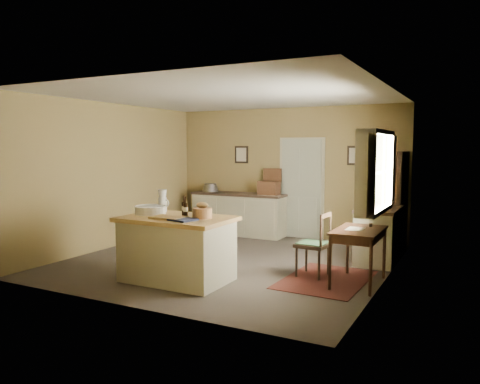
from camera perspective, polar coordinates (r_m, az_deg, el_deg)
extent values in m
plane|color=#4B4239|center=(7.83, -1.30, -8.41)|extent=(5.00, 5.00, 0.00)
cube|color=olive|center=(9.89, 5.66, 2.37)|extent=(5.00, 0.10, 2.70)
cube|color=olive|center=(5.57, -13.78, -0.13)|extent=(5.00, 0.10, 2.70)
cube|color=olive|center=(9.09, -15.29, 1.94)|extent=(0.10, 5.00, 2.70)
cube|color=olive|center=(6.79, 17.52, 0.75)|extent=(0.10, 5.00, 2.70)
plane|color=silver|center=(7.65, -1.35, 11.63)|extent=(5.00, 5.00, 0.00)
cube|color=#AAAD94|center=(9.75, 7.49, 0.57)|extent=(0.97, 0.06, 2.11)
cube|color=black|center=(10.29, 0.18, 4.58)|extent=(0.32, 0.02, 0.38)
cube|color=beige|center=(10.28, 0.15, 4.58)|extent=(0.24, 0.01, 0.30)
cube|color=black|center=(9.41, 13.89, 4.34)|extent=(0.32, 0.02, 0.38)
cube|color=beige|center=(9.40, 13.87, 4.34)|extent=(0.24, 0.01, 0.30)
cube|color=#B3AD8D|center=(6.65, 16.08, -2.17)|extent=(0.25, 1.32, 0.06)
cube|color=#B3AD8D|center=(6.60, 16.32, 7.00)|extent=(0.25, 1.32, 0.06)
cube|color=white|center=(6.58, 17.22, 2.36)|extent=(0.01, 1.20, 1.00)
cube|color=#B3AD8D|center=(5.78, 15.44, 2.02)|extent=(0.04, 0.35, 1.00)
cube|color=#B3AD8D|center=(7.39, 18.09, 2.65)|extent=(0.04, 0.35, 1.00)
cube|color=#B3AD8D|center=(6.69, -7.68, -7.13)|extent=(1.44, 0.90, 0.85)
cube|color=#AB8244|center=(6.60, -7.73, -3.28)|extent=(1.55, 1.01, 0.06)
cylinder|color=white|center=(6.95, -10.86, -2.19)|extent=(0.45, 0.45, 0.11)
cube|color=#AB8244|center=(6.45, -8.71, -3.09)|extent=(0.45, 0.32, 0.03)
cube|color=black|center=(6.27, -7.10, -3.34)|extent=(0.41, 0.35, 0.02)
cylinder|color=#93643B|center=(6.43, -4.62, -2.58)|extent=(0.27, 0.27, 0.14)
cylinder|color=black|center=(6.66, -6.84, -1.68)|extent=(0.06, 0.06, 0.29)
cylinder|color=black|center=(6.54, -6.66, -1.80)|extent=(0.06, 0.06, 0.29)
cube|color=#B3AD8D|center=(10.11, -0.15, -2.81)|extent=(2.03, 0.56, 0.85)
cube|color=#332319|center=(10.05, -0.16, -0.27)|extent=(2.07, 0.59, 0.05)
cube|color=#502E1A|center=(9.73, 3.56, 0.51)|extent=(0.41, 0.30, 0.28)
cylinder|color=#59544F|center=(10.39, -3.63, 0.54)|extent=(0.35, 0.35, 0.18)
cube|color=#561E18|center=(6.88, 10.43, -10.44)|extent=(1.15, 1.64, 0.01)
cube|color=#321C10|center=(6.60, 14.29, -4.55)|extent=(0.61, 0.99, 0.03)
cube|color=#321C10|center=(6.61, 14.28, -5.15)|extent=(0.55, 0.93, 0.10)
cube|color=silver|center=(6.61, 13.87, -4.37)|extent=(0.22, 0.30, 0.01)
cylinder|color=black|center=(6.84, 15.65, -3.90)|extent=(0.05, 0.05, 0.05)
cylinder|color=#321C10|center=(6.31, 10.89, -8.56)|extent=(0.04, 0.04, 0.72)
cylinder|color=#321C10|center=(6.19, 15.64, -8.94)|extent=(0.04, 0.04, 0.72)
cylinder|color=#321C10|center=(7.17, 12.99, -6.90)|extent=(0.04, 0.04, 0.72)
cylinder|color=#321C10|center=(7.06, 17.17, -7.20)|extent=(0.04, 0.04, 0.72)
cube|color=#B3AD8D|center=(8.02, 16.56, -5.20)|extent=(0.60, 1.08, 0.85)
cube|color=#332319|center=(7.95, 16.64, -2.01)|extent=(0.63, 1.12, 0.05)
cylinder|color=silver|center=(7.79, 16.22, -1.63)|extent=(0.26, 0.26, 0.09)
cube|color=black|center=(8.45, 18.05, -1.44)|extent=(0.31, 0.04, 1.81)
cube|color=black|center=(9.21, 18.84, -0.91)|extent=(0.31, 0.04, 1.81)
cube|color=black|center=(8.81, 19.39, -1.21)|extent=(0.02, 0.81, 1.81)
cube|color=black|center=(8.96, 18.30, -6.62)|extent=(0.31, 0.77, 0.03)
cube|color=black|center=(8.88, 18.39, -3.77)|extent=(0.31, 0.77, 0.03)
cube|color=black|center=(8.82, 18.47, -0.87)|extent=(0.31, 0.77, 0.03)
cube|color=black|center=(8.79, 18.54, 1.47)|extent=(0.31, 0.77, 0.03)
cube|color=black|center=(8.78, 18.62, 3.82)|extent=(0.31, 0.77, 0.03)
cylinder|color=white|center=(8.82, 18.48, -0.49)|extent=(0.12, 0.12, 0.11)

